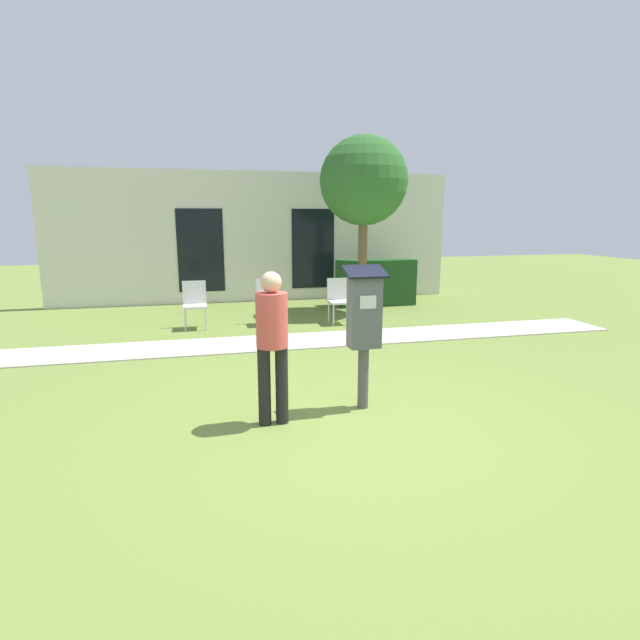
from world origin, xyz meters
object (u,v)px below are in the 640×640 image
outdoor_chair_left (195,301)px  outdoor_chair_right (339,297)px  outdoor_chair_middle (268,298)px  parking_meter (364,319)px  person_standing (272,336)px

outdoor_chair_left → outdoor_chair_right: (2.82, -0.20, 0.00)m
outdoor_chair_middle → parking_meter: bearing=-88.5°
parking_meter → outdoor_chair_right: bearing=77.5°
outdoor_chair_left → outdoor_chair_middle: (1.41, 0.02, 0.00)m
outdoor_chair_left → outdoor_chair_middle: size_ratio=1.00×
parking_meter → person_standing: bearing=-168.9°
parking_meter → outdoor_chair_left: parking_meter is taller
outdoor_chair_middle → person_standing: bearing=-100.8°
person_standing → outdoor_chair_left: bearing=112.5°
outdoor_chair_left → outdoor_chair_middle: 1.41m
parking_meter → outdoor_chair_left: bearing=111.3°
outdoor_chair_right → person_standing: bearing=-124.3°
outdoor_chair_middle → outdoor_chair_right: (1.41, -0.22, 0.00)m
person_standing → outdoor_chair_middle: size_ratio=1.76×
outdoor_chair_left → person_standing: bearing=-90.8°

